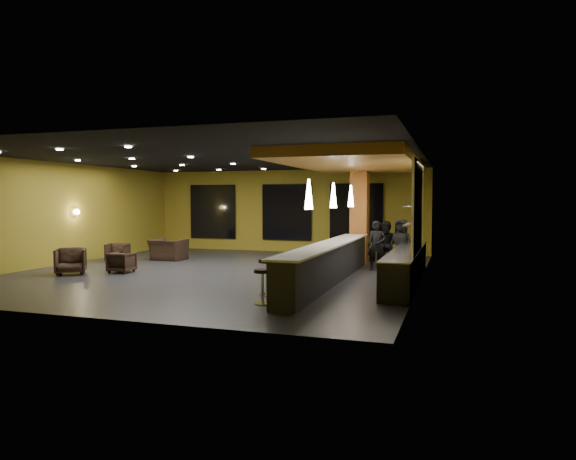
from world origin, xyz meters
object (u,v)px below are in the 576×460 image
(staff_a, at_px, (377,246))
(staff_b, at_px, (387,245))
(armchair_b, at_px, (122,262))
(bar_stool_1, at_px, (267,272))
(pendant_1, at_px, (333,195))
(bar_counter, at_px, (329,264))
(pendant_0, at_px, (309,194))
(bar_stool_2, at_px, (291,268))
(prep_counter, at_px, (406,267))
(armchair_a, at_px, (71,261))
(staff_c, at_px, (401,244))
(armchair_d, at_px, (168,250))
(bar_stool_5, at_px, (321,255))
(bar_stool_0, at_px, (262,282))
(bar_stool_6, at_px, (330,250))
(bar_stool_4, at_px, (310,256))
(bar_stool_3, at_px, (297,261))
(armchair_c, at_px, (118,252))
(pendant_2, at_px, (351,196))
(column, at_px, (360,213))

(staff_a, distance_m, staff_b, 0.74)
(armchair_b, relative_size, bar_stool_1, 0.81)
(pendant_1, bearing_deg, bar_stool_1, -108.01)
(bar_counter, relative_size, pendant_0, 11.43)
(armchair_b, xyz_separation_m, bar_stool_2, (5.77, -1.06, 0.20))
(prep_counter, distance_m, armchair_a, 9.78)
(staff_c, relative_size, armchair_a, 1.88)
(armchair_a, bearing_deg, armchair_d, 43.66)
(bar_stool_5, bearing_deg, armchair_a, -155.05)
(staff_c, bearing_deg, staff_a, -123.52)
(staff_a, relative_size, bar_stool_0, 2.10)
(staff_a, height_order, bar_stool_5, staff_a)
(bar_stool_1, height_order, bar_stool_2, bar_stool_1)
(bar_stool_2, bearing_deg, armchair_d, 144.41)
(staff_b, xyz_separation_m, bar_stool_0, (-1.79, -6.67, -0.29))
(prep_counter, distance_m, armchair_b, 8.49)
(bar_stool_6, bearing_deg, armchair_b, -147.16)
(pendant_1, distance_m, staff_b, 3.46)
(armchair_a, height_order, bar_stool_4, bar_stool_4)
(bar_stool_0, distance_m, bar_stool_3, 3.41)
(bar_stool_1, bearing_deg, prep_counter, 43.96)
(armchair_c, distance_m, bar_stool_0, 9.39)
(bar_stool_3, bearing_deg, bar_counter, -5.72)
(bar_stool_2, bearing_deg, staff_c, 62.61)
(pendant_2, xyz_separation_m, armchair_b, (-6.46, -3.18, -2.04))
(bar_stool_5, bearing_deg, bar_stool_6, 90.81)
(bar_stool_4, bearing_deg, bar_stool_5, 86.20)
(pendant_0, bearing_deg, armchair_c, 153.60)
(bar_stool_0, bearing_deg, staff_c, 70.81)
(armchair_d, distance_m, bar_stool_5, 6.17)
(armchair_c, bearing_deg, staff_b, -8.99)
(bar_stool_4, distance_m, bar_stool_5, 1.07)
(pendant_1, bearing_deg, bar_stool_4, 141.87)
(prep_counter, distance_m, bar_stool_3, 2.96)
(pendant_1, distance_m, armchair_c, 8.71)
(armchair_b, bearing_deg, bar_counter, 177.56)
(pendant_0, height_order, pendant_1, same)
(pendant_0, bearing_deg, armchair_b, 164.23)
(column, distance_m, bar_stool_0, 8.03)
(staff_c, bearing_deg, bar_counter, -95.96)
(staff_b, height_order, bar_stool_4, staff_b)
(armchair_b, xyz_separation_m, bar_stool_6, (5.66, 3.66, 0.23))
(bar_stool_1, xyz_separation_m, bar_stool_2, (0.23, 1.07, -0.03))
(prep_counter, bearing_deg, armchair_a, -171.33)
(pendant_2, distance_m, bar_stool_1, 5.68)
(bar_counter, bearing_deg, bar_stool_2, -119.08)
(armchair_d, bearing_deg, armchair_c, 38.44)
(pendant_2, distance_m, bar_stool_6, 2.04)
(bar_counter, xyz_separation_m, bar_stool_5, (-0.78, 2.23, -0.01))
(staff_a, relative_size, armchair_b, 2.28)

